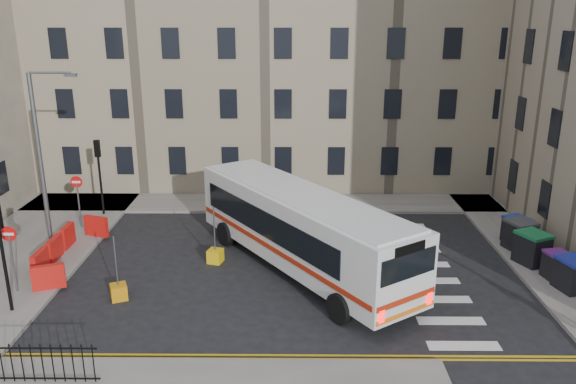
{
  "coord_description": "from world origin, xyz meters",
  "views": [
    {
      "loc": [
        -1.7,
        -22.27,
        10.45
      ],
      "look_at": [
        -1.9,
        1.47,
        3.0
      ],
      "focal_mm": 35.0,
      "sensor_mm": 36.0,
      "label": 1
    }
  ],
  "objects_px": {
    "wheelie_bin_a": "(572,274)",
    "wheelie_bin_d": "(520,235)",
    "bus": "(300,227)",
    "bollard_yellow": "(215,256)",
    "streetlamp": "(40,159)",
    "wheelie_bin_c": "(532,248)",
    "wheelie_bin_e": "(517,230)",
    "bollard_chevron": "(119,292)",
    "wheelie_bin_b": "(557,266)"
  },
  "relations": [
    {
      "from": "wheelie_bin_a",
      "to": "wheelie_bin_d",
      "type": "height_order",
      "value": "wheelie_bin_d"
    },
    {
      "from": "wheelie_bin_b",
      "to": "wheelie_bin_d",
      "type": "relative_size",
      "value": 0.76
    },
    {
      "from": "wheelie_bin_a",
      "to": "wheelie_bin_d",
      "type": "xyz_separation_m",
      "value": [
        -0.51,
        4.04,
        0.04
      ]
    },
    {
      "from": "bus",
      "to": "wheelie_bin_c",
      "type": "relative_size",
      "value": 7.3
    },
    {
      "from": "wheelie_bin_b",
      "to": "wheelie_bin_d",
      "type": "distance_m",
      "value": 3.12
    },
    {
      "from": "wheelie_bin_a",
      "to": "streetlamp",
      "type": "bearing_deg",
      "value": 154.34
    },
    {
      "from": "streetlamp",
      "to": "wheelie_bin_c",
      "type": "distance_m",
      "value": 22.04
    },
    {
      "from": "wheelie_bin_c",
      "to": "wheelie_bin_e",
      "type": "distance_m",
      "value": 2.35
    },
    {
      "from": "bus",
      "to": "wheelie_bin_b",
      "type": "distance_m",
      "value": 10.62
    },
    {
      "from": "wheelie_bin_e",
      "to": "wheelie_bin_b",
      "type": "bearing_deg",
      "value": -106.96
    },
    {
      "from": "bus",
      "to": "bollard_chevron",
      "type": "xyz_separation_m",
      "value": [
        -7.02,
        -2.76,
        -1.66
      ]
    },
    {
      "from": "wheelie_bin_d",
      "to": "wheelie_bin_e",
      "type": "distance_m",
      "value": 0.79
    },
    {
      "from": "wheelie_bin_d",
      "to": "bollard_yellow",
      "type": "xyz_separation_m",
      "value": [
        -13.87,
        -1.27,
        -0.55
      ]
    },
    {
      "from": "wheelie_bin_b",
      "to": "bollard_yellow",
      "type": "height_order",
      "value": "wheelie_bin_b"
    },
    {
      "from": "wheelie_bin_a",
      "to": "wheelie_bin_d",
      "type": "relative_size",
      "value": 0.91
    },
    {
      "from": "wheelie_bin_e",
      "to": "wheelie_bin_a",
      "type": "bearing_deg",
      "value": -105.75
    },
    {
      "from": "wheelie_bin_b",
      "to": "wheelie_bin_c",
      "type": "height_order",
      "value": "wheelie_bin_c"
    },
    {
      "from": "bus",
      "to": "bollard_chevron",
      "type": "bearing_deg",
      "value": 167.01
    },
    {
      "from": "wheelie_bin_b",
      "to": "wheelie_bin_d",
      "type": "bearing_deg",
      "value": 86.28
    },
    {
      "from": "wheelie_bin_d",
      "to": "wheelie_bin_e",
      "type": "bearing_deg",
      "value": 57.83
    },
    {
      "from": "wheelie_bin_c",
      "to": "bus",
      "type": "bearing_deg",
      "value": 157.48
    },
    {
      "from": "wheelie_bin_a",
      "to": "wheelie_bin_b",
      "type": "bearing_deg",
      "value": 84.05
    },
    {
      "from": "wheelie_bin_a",
      "to": "wheelie_bin_e",
      "type": "height_order",
      "value": "wheelie_bin_a"
    },
    {
      "from": "bollard_chevron",
      "to": "bollard_yellow",
      "type": "bearing_deg",
      "value": 46.26
    },
    {
      "from": "streetlamp",
      "to": "wheelie_bin_d",
      "type": "height_order",
      "value": "streetlamp"
    },
    {
      "from": "wheelie_bin_c",
      "to": "wheelie_bin_e",
      "type": "xyz_separation_m",
      "value": [
        0.22,
        2.33,
        -0.08
      ]
    },
    {
      "from": "wheelie_bin_a",
      "to": "wheelie_bin_e",
      "type": "distance_m",
      "value": 4.83
    },
    {
      "from": "wheelie_bin_c",
      "to": "bollard_yellow",
      "type": "distance_m",
      "value": 13.83
    },
    {
      "from": "bus",
      "to": "wheelie_bin_e",
      "type": "relative_size",
      "value": 8.47
    },
    {
      "from": "wheelie_bin_b",
      "to": "wheelie_bin_e",
      "type": "relative_size",
      "value": 0.85
    },
    {
      "from": "wheelie_bin_a",
      "to": "bollard_chevron",
      "type": "relative_size",
      "value": 2.36
    },
    {
      "from": "wheelie_bin_a",
      "to": "wheelie_bin_e",
      "type": "xyz_separation_m",
      "value": [
        -0.35,
        4.81,
        -0.03
      ]
    },
    {
      "from": "bollard_chevron",
      "to": "wheelie_bin_d",
      "type": "bearing_deg",
      "value": 15.3
    },
    {
      "from": "wheelie_bin_a",
      "to": "bollard_yellow",
      "type": "height_order",
      "value": "wheelie_bin_a"
    },
    {
      "from": "wheelie_bin_c",
      "to": "wheelie_bin_d",
      "type": "height_order",
      "value": "wheelie_bin_c"
    },
    {
      "from": "bollard_yellow",
      "to": "bollard_chevron",
      "type": "xyz_separation_m",
      "value": [
        -3.28,
        -3.42,
        0.0
      ]
    },
    {
      "from": "bollard_yellow",
      "to": "wheelie_bin_b",
      "type": "bearing_deg",
      "value": -7.32
    },
    {
      "from": "streetlamp",
      "to": "wheelie_bin_a",
      "type": "bearing_deg",
      "value": -10.72
    },
    {
      "from": "wheelie_bin_b",
      "to": "bollard_yellow",
      "type": "distance_m",
      "value": 14.35
    },
    {
      "from": "wheelie_bin_a",
      "to": "bollard_chevron",
      "type": "bearing_deg",
      "value": 167.16
    },
    {
      "from": "streetlamp",
      "to": "wheelie_bin_b",
      "type": "xyz_separation_m",
      "value": [
        22.12,
        -3.27,
        -3.61
      ]
    },
    {
      "from": "wheelie_bin_a",
      "to": "wheelie_bin_d",
      "type": "distance_m",
      "value": 4.08
    },
    {
      "from": "wheelie_bin_c",
      "to": "wheelie_bin_a",
      "type": "bearing_deg",
      "value": -101.71
    },
    {
      "from": "wheelie_bin_a",
      "to": "wheelie_bin_c",
      "type": "distance_m",
      "value": 2.55
    },
    {
      "from": "wheelie_bin_a",
      "to": "wheelie_bin_c",
      "type": "height_order",
      "value": "wheelie_bin_c"
    },
    {
      "from": "wheelie_bin_c",
      "to": "bollard_yellow",
      "type": "relative_size",
      "value": 2.71
    },
    {
      "from": "wheelie_bin_b",
      "to": "bus",
      "type": "bearing_deg",
      "value": 163.39
    },
    {
      "from": "bus",
      "to": "bollard_yellow",
      "type": "height_order",
      "value": "bus"
    },
    {
      "from": "streetlamp",
      "to": "wheelie_bin_a",
      "type": "distance_m",
      "value": 22.93
    },
    {
      "from": "wheelie_bin_d",
      "to": "bollard_chevron",
      "type": "relative_size",
      "value": 2.59
    }
  ]
}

